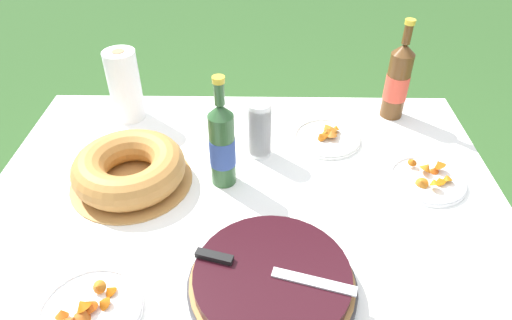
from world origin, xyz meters
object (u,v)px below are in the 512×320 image
object	(u,v)px
serving_knife	(260,268)
snack_plate_near	(90,310)
cider_bottle_green	(222,145)
paper_towel_roll	(125,86)
cup_stack	(260,130)
cider_bottle_amber	(398,81)
bundt_cake	(129,169)
berry_tart	(272,281)
snack_plate_left	(327,137)
snack_plate_right	(428,179)

from	to	relation	value
serving_knife	snack_plate_near	size ratio (longest dim) A/B	1.58
cider_bottle_green	paper_towel_roll	world-z (taller)	cider_bottle_green
cup_stack	cider_bottle_amber	distance (m)	0.53
serving_knife	cider_bottle_green	bearing A→B (deg)	122.23
bundt_cake	cup_stack	xyz separation A→B (m)	(0.38, 0.15, 0.04)
berry_tart	snack_plate_left	xyz separation A→B (m)	(0.19, 0.60, -0.02)
cider_bottle_green	snack_plate_near	xyz separation A→B (m)	(-0.27, -0.46, -0.12)
serving_knife	snack_plate_right	world-z (taller)	serving_knife
bundt_cake	snack_plate_near	world-z (taller)	bundt_cake
snack_plate_left	snack_plate_right	bearing A→B (deg)	-37.21
cup_stack	snack_plate_right	distance (m)	0.53
snack_plate_left	berry_tart	bearing A→B (deg)	-107.77
cup_stack	snack_plate_near	xyz separation A→B (m)	(-0.37, -0.59, -0.08)
snack_plate_near	snack_plate_right	world-z (taller)	snack_plate_right
berry_tart	snack_plate_near	distance (m)	0.41
paper_towel_roll	serving_knife	bearing A→B (deg)	-56.87
cider_bottle_green	cup_stack	bearing A→B (deg)	52.44
snack_plate_left	serving_knife	bearing A→B (deg)	-110.43
cider_bottle_amber	snack_plate_left	xyz separation A→B (m)	(-0.25, -0.16, -0.13)
cider_bottle_amber	bundt_cake	bearing A→B (deg)	-155.50
snack_plate_right	cider_bottle_green	bearing A→B (deg)	-179.55
berry_tart	snack_plate_near	world-z (taller)	berry_tart
cup_stack	snack_plate_left	size ratio (longest dim) A/B	0.84
berry_tart	snack_plate_left	bearing A→B (deg)	72.23
cider_bottle_amber	cup_stack	bearing A→B (deg)	-153.11
cup_stack	cider_bottle_amber	bearing A→B (deg)	26.89
serving_knife	cider_bottle_green	world-z (taller)	cider_bottle_green
cup_stack	snack_plate_left	xyz separation A→B (m)	(0.23, 0.08, -0.08)
bundt_cake	snack_plate_left	world-z (taller)	bundt_cake
cider_bottle_amber	cider_bottle_green	bearing A→B (deg)	-146.93
cider_bottle_green	paper_towel_roll	xyz separation A→B (m)	(-0.36, 0.35, -0.01)
snack_plate_right	bundt_cake	bearing A→B (deg)	-178.91
bundt_cake	serving_knife	bearing A→B (deg)	-43.31
snack_plate_left	paper_towel_roll	world-z (taller)	paper_towel_roll
paper_towel_roll	bundt_cake	bearing A→B (deg)	-76.28
berry_tart	cider_bottle_green	size ratio (longest dim) A/B	1.13
snack_plate_left	bundt_cake	bearing A→B (deg)	-159.40
berry_tart	paper_towel_roll	size ratio (longest dim) A/B	1.56
cider_bottle_green	snack_plate_right	bearing A→B (deg)	0.45
berry_tart	cider_bottle_green	bearing A→B (deg)	109.94
snack_plate_right	paper_towel_roll	size ratio (longest dim) A/B	0.89
snack_plate_right	berry_tart	bearing A→B (deg)	-140.43
berry_tart	snack_plate_right	distance (m)	0.61
snack_plate_near	cider_bottle_green	bearing A→B (deg)	59.86
cider_bottle_green	serving_knife	bearing A→B (deg)	-73.53
berry_tart	cup_stack	distance (m)	0.53
serving_knife	snack_plate_left	size ratio (longest dim) A/B	1.63
paper_towel_roll	cider_bottle_green	bearing A→B (deg)	-44.05
cider_bottle_green	snack_plate_left	distance (m)	0.41
bundt_cake	berry_tart	bearing A→B (deg)	-41.91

